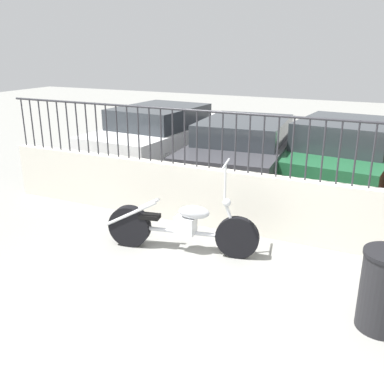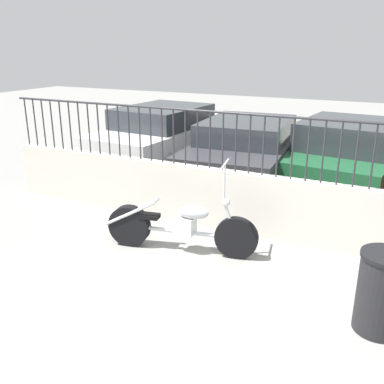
% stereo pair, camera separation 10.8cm
% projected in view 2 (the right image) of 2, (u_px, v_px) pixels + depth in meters
% --- Properties ---
extents(ground_plane, '(40.00, 40.00, 0.00)m').
position_uv_depth(ground_plane, '(163.00, 324.00, 4.35)').
color(ground_plane, gray).
extents(low_wall, '(8.78, 0.18, 0.93)m').
position_uv_depth(low_wall, '(247.00, 204.00, 6.34)').
color(low_wall, beige).
rests_on(low_wall, ground_plane).
extents(fence_railing, '(8.78, 0.04, 0.87)m').
position_uv_depth(fence_railing, '(250.00, 134.00, 6.00)').
color(fence_railing, '#2D2D33').
rests_on(fence_railing, low_wall).
extents(motorcycle_silver, '(2.12, 0.66, 1.30)m').
position_uv_depth(motorcycle_silver, '(173.00, 226.00, 5.81)').
color(motorcycle_silver, black).
rests_on(motorcycle_silver, ground_plane).
extents(trash_bin, '(0.50, 0.50, 0.83)m').
position_uv_depth(trash_bin, '(382.00, 292.00, 4.14)').
color(trash_bin, black).
rests_on(trash_bin, ground_plane).
extents(car_white, '(2.10, 4.50, 1.37)m').
position_uv_depth(car_white, '(167.00, 134.00, 10.09)').
color(car_white, black).
rests_on(car_white, ground_plane).
extents(car_dark_grey, '(2.09, 4.39, 1.29)m').
position_uv_depth(car_dark_grey, '(248.00, 149.00, 8.80)').
color(car_dark_grey, black).
rests_on(car_dark_grey, ground_plane).
extents(car_green, '(2.28, 4.13, 1.34)m').
position_uv_depth(car_green, '(349.00, 154.00, 8.40)').
color(car_green, black).
rests_on(car_green, ground_plane).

